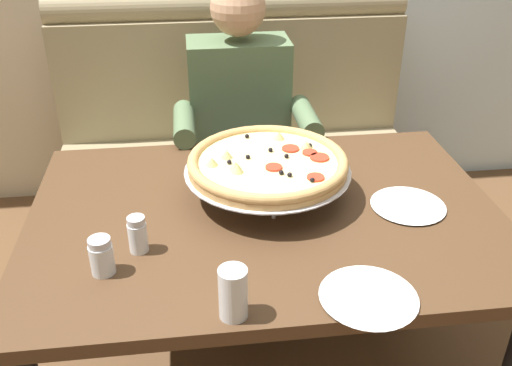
{
  "coord_description": "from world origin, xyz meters",
  "views": [
    {
      "loc": [
        -0.2,
        -1.38,
        1.62
      ],
      "look_at": [
        -0.02,
        0.06,
        0.79
      ],
      "focal_mm": 39.78,
      "sensor_mm": 36.0,
      "label": 1
    }
  ],
  "objects_px": {
    "plate_near_left": "(369,295)",
    "diner_main": "(243,125)",
    "shaker_pepper_flakes": "(102,258)",
    "booth_bench": "(237,163)",
    "plate_near_right": "(408,204)",
    "shaker_parmesan": "(138,237)",
    "drinking_glass": "(233,296)",
    "patio_chair": "(400,55)",
    "pizza": "(268,164)",
    "dining_table": "(265,233)"
  },
  "relations": [
    {
      "from": "pizza",
      "to": "drinking_glass",
      "type": "height_order",
      "value": "pizza"
    },
    {
      "from": "diner_main",
      "to": "pizza",
      "type": "xyz_separation_m",
      "value": [
        0.01,
        -0.59,
        0.13
      ]
    },
    {
      "from": "plate_near_right",
      "to": "diner_main",
      "type": "bearing_deg",
      "value": 120.18
    },
    {
      "from": "plate_near_right",
      "to": "shaker_parmesan",
      "type": "bearing_deg",
      "value": -171.2
    },
    {
      "from": "pizza",
      "to": "shaker_parmesan",
      "type": "relative_size",
      "value": 4.88
    },
    {
      "from": "booth_bench",
      "to": "plate_near_right",
      "type": "bearing_deg",
      "value": -66.82
    },
    {
      "from": "booth_bench",
      "to": "diner_main",
      "type": "relative_size",
      "value": 1.26
    },
    {
      "from": "shaker_pepper_flakes",
      "to": "plate_near_right",
      "type": "bearing_deg",
      "value": 13.2
    },
    {
      "from": "dining_table",
      "to": "shaker_parmesan",
      "type": "distance_m",
      "value": 0.4
    },
    {
      "from": "shaker_pepper_flakes",
      "to": "shaker_parmesan",
      "type": "relative_size",
      "value": 0.98
    },
    {
      "from": "plate_near_right",
      "to": "patio_chair",
      "type": "xyz_separation_m",
      "value": [
        0.75,
        2.11,
        -0.22
      ]
    },
    {
      "from": "booth_bench",
      "to": "dining_table",
      "type": "relative_size",
      "value": 1.18
    },
    {
      "from": "patio_chair",
      "to": "pizza",
      "type": "bearing_deg",
      "value": -120.09
    },
    {
      "from": "shaker_pepper_flakes",
      "to": "drinking_glass",
      "type": "distance_m",
      "value": 0.36
    },
    {
      "from": "plate_near_left",
      "to": "patio_chair",
      "type": "xyz_separation_m",
      "value": [
        0.99,
        2.49,
        -0.22
      ]
    },
    {
      "from": "pizza",
      "to": "drinking_glass",
      "type": "distance_m",
      "value": 0.54
    },
    {
      "from": "plate_near_right",
      "to": "booth_bench",
      "type": "bearing_deg",
      "value": 113.18
    },
    {
      "from": "dining_table",
      "to": "plate_near_left",
      "type": "relative_size",
      "value": 5.89
    },
    {
      "from": "drinking_glass",
      "to": "patio_chair",
      "type": "height_order",
      "value": "same"
    },
    {
      "from": "diner_main",
      "to": "patio_chair",
      "type": "distance_m",
      "value": 1.83
    },
    {
      "from": "shaker_pepper_flakes",
      "to": "drinking_glass",
      "type": "height_order",
      "value": "drinking_glass"
    },
    {
      "from": "plate_near_left",
      "to": "plate_near_right",
      "type": "distance_m",
      "value": 0.44
    },
    {
      "from": "dining_table",
      "to": "plate_near_right",
      "type": "height_order",
      "value": "plate_near_right"
    },
    {
      "from": "diner_main",
      "to": "drinking_glass",
      "type": "xyz_separation_m",
      "value": [
        -0.14,
        -1.11,
        0.08
      ]
    },
    {
      "from": "shaker_pepper_flakes",
      "to": "drinking_glass",
      "type": "relative_size",
      "value": 0.79
    },
    {
      "from": "diner_main",
      "to": "patio_chair",
      "type": "bearing_deg",
      "value": 50.18
    },
    {
      "from": "shaker_parmesan",
      "to": "patio_chair",
      "type": "distance_m",
      "value": 2.72
    },
    {
      "from": "patio_chair",
      "to": "dining_table",
      "type": "bearing_deg",
      "value": -119.4
    },
    {
      "from": "shaker_pepper_flakes",
      "to": "patio_chair",
      "type": "relative_size",
      "value": 0.12
    },
    {
      "from": "dining_table",
      "to": "patio_chair",
      "type": "height_order",
      "value": "patio_chair"
    },
    {
      "from": "diner_main",
      "to": "shaker_parmesan",
      "type": "relative_size",
      "value": 12.55
    },
    {
      "from": "plate_near_left",
      "to": "diner_main",
      "type": "bearing_deg",
      "value": 99.38
    },
    {
      "from": "plate_near_left",
      "to": "plate_near_right",
      "type": "bearing_deg",
      "value": 58.09
    },
    {
      "from": "plate_near_left",
      "to": "patio_chair",
      "type": "height_order",
      "value": "patio_chair"
    },
    {
      "from": "diner_main",
      "to": "shaker_pepper_flakes",
      "type": "xyz_separation_m",
      "value": [
        -0.44,
        -0.91,
        0.07
      ]
    },
    {
      "from": "diner_main",
      "to": "plate_near_left",
      "type": "xyz_separation_m",
      "value": [
        0.18,
        -1.09,
        0.03
      ]
    },
    {
      "from": "booth_bench",
      "to": "plate_near_right",
      "type": "relative_size",
      "value": 7.33
    },
    {
      "from": "drinking_glass",
      "to": "patio_chair",
      "type": "distance_m",
      "value": 2.84
    },
    {
      "from": "plate_near_right",
      "to": "drinking_glass",
      "type": "distance_m",
      "value": 0.68
    },
    {
      "from": "diner_main",
      "to": "plate_near_right",
      "type": "bearing_deg",
      "value": -59.82
    },
    {
      "from": "booth_bench",
      "to": "plate_near_left",
      "type": "relative_size",
      "value": 6.94
    },
    {
      "from": "shaker_pepper_flakes",
      "to": "pizza",
      "type": "bearing_deg",
      "value": 35.18
    },
    {
      "from": "shaker_pepper_flakes",
      "to": "patio_chair",
      "type": "height_order",
      "value": "patio_chair"
    },
    {
      "from": "plate_near_right",
      "to": "shaker_pepper_flakes",
      "type": "bearing_deg",
      "value": -166.8
    },
    {
      "from": "diner_main",
      "to": "plate_near_left",
      "type": "distance_m",
      "value": 1.1
    },
    {
      "from": "dining_table",
      "to": "plate_near_left",
      "type": "distance_m",
      "value": 0.46
    },
    {
      "from": "booth_bench",
      "to": "plate_near_left",
      "type": "distance_m",
      "value": 1.41
    },
    {
      "from": "patio_chair",
      "to": "diner_main",
      "type": "bearing_deg",
      "value": -129.82
    },
    {
      "from": "shaker_parmesan",
      "to": "drinking_glass",
      "type": "xyz_separation_m",
      "value": [
        0.22,
        -0.27,
        0.01
      ]
    },
    {
      "from": "dining_table",
      "to": "plate_near_left",
      "type": "height_order",
      "value": "plate_near_left"
    }
  ]
}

